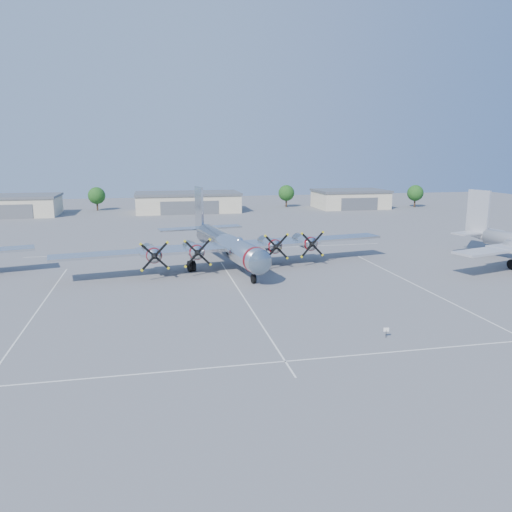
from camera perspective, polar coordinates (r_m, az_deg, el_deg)
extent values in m
plane|color=#59595B|center=(60.67, -2.07, -3.74)|extent=(260.00, 260.00, 0.00)
cube|color=silver|center=(56.40, -23.87, -5.98)|extent=(0.15, 40.00, 0.01)
cube|color=silver|center=(55.94, -1.20, -5.08)|extent=(0.15, 40.00, 0.01)
cube|color=silver|center=(63.61, 18.71, -3.64)|extent=(0.15, 40.00, 0.01)
cube|color=silver|center=(40.36, 3.36, -11.93)|extent=(60.00, 0.15, 0.01)
cube|color=silver|center=(84.78, -4.95, 0.69)|extent=(60.00, 0.15, 0.01)
cube|color=beige|center=(144.66, -25.94, 5.10)|extent=(22.00, 14.00, 4.80)
cube|color=slate|center=(144.43, -26.04, 6.16)|extent=(22.60, 14.60, 0.60)
cube|color=slate|center=(137.93, -26.61, 4.52)|extent=(12.10, 0.20, 3.60)
cube|color=beige|center=(140.66, -7.80, 6.01)|extent=(28.00, 14.00, 4.80)
cube|color=slate|center=(140.42, -7.83, 7.11)|extent=(28.60, 14.60, 0.60)
cube|color=slate|center=(133.73, -7.57, 5.47)|extent=(15.40, 0.20, 3.60)
cube|color=beige|center=(151.77, 10.70, 6.33)|extent=(20.00, 14.00, 4.80)
cube|color=slate|center=(151.55, 10.73, 7.35)|extent=(20.60, 14.60, 0.60)
cube|color=slate|center=(145.36, 11.75, 5.82)|extent=(11.00, 0.20, 3.60)
cylinder|color=#382619|center=(149.15, -17.68, 5.51)|extent=(0.50, 0.50, 2.80)
sphere|color=#154112|center=(148.90, -17.75, 6.59)|extent=(4.80, 4.80, 4.80)
cylinder|color=#382619|center=(151.71, 3.48, 6.13)|extent=(0.50, 0.50, 2.80)
sphere|color=#154112|center=(151.46, 3.49, 7.20)|extent=(4.80, 4.80, 4.80)
cylinder|color=#382619|center=(158.81, 17.68, 5.85)|extent=(0.50, 0.50, 2.80)
sphere|color=#154112|center=(158.57, 17.74, 6.87)|extent=(4.80, 4.80, 4.80)
cylinder|color=black|center=(46.43, 14.64, -8.60)|extent=(0.05, 0.05, 0.71)
cube|color=white|center=(46.29, 14.67, -8.14)|extent=(0.49, 0.13, 0.36)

